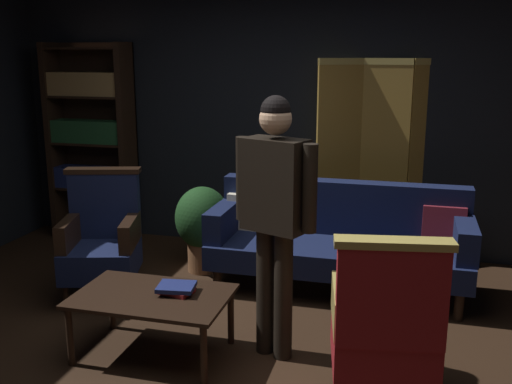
% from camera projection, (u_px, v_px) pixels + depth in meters
% --- Properties ---
extents(ground_plane, '(10.00, 10.00, 0.00)m').
position_uv_depth(ground_plane, '(224.00, 363.00, 3.78)').
color(ground_plane, black).
extents(back_wall, '(7.20, 0.10, 2.80)m').
position_uv_depth(back_wall, '(299.00, 110.00, 5.75)').
color(back_wall, black).
rests_on(back_wall, ground_plane).
extents(folding_screen, '(2.06, 0.55, 1.90)m').
position_uv_depth(folding_screen, '(429.00, 158.00, 5.52)').
color(folding_screen, olive).
rests_on(folding_screen, ground_plane).
extents(bookshelf, '(0.90, 0.32, 2.05)m').
position_uv_depth(bookshelf, '(92.00, 137.00, 6.12)').
color(bookshelf, black).
rests_on(bookshelf, ground_plane).
extents(velvet_couch, '(2.12, 0.78, 0.88)m').
position_uv_depth(velvet_couch, '(339.00, 236.00, 4.90)').
color(velvet_couch, black).
rests_on(velvet_couch, ground_plane).
extents(coffee_table, '(1.00, 0.64, 0.42)m').
position_uv_depth(coffee_table, '(152.00, 301.00, 3.81)').
color(coffee_table, black).
rests_on(coffee_table, ground_plane).
extents(armchair_gilt_accent, '(0.67, 0.66, 1.04)m').
position_uv_depth(armchair_gilt_accent, '(385.00, 326.00, 3.21)').
color(armchair_gilt_accent, tan).
rests_on(armchair_gilt_accent, ground_plane).
extents(armchair_wing_left, '(0.72, 0.71, 1.04)m').
position_uv_depth(armchair_wing_left, '(102.00, 239.00, 4.70)').
color(armchair_wing_left, black).
rests_on(armchair_wing_left, ground_plane).
extents(standing_figure, '(0.56, 0.34, 1.70)m').
position_uv_depth(standing_figure, '(275.00, 204.00, 3.66)').
color(standing_figure, black).
rests_on(standing_figure, ground_plane).
extents(potted_plant, '(0.49, 0.49, 0.78)m').
position_uv_depth(potted_plant, '(202.00, 223.00, 5.28)').
color(potted_plant, brown).
rests_on(potted_plant, ground_plane).
extents(book_red_leather, '(0.23, 0.19, 0.03)m').
position_uv_depth(book_red_leather, '(176.00, 291.00, 3.82)').
color(book_red_leather, maroon).
rests_on(book_red_leather, coffee_table).
extents(book_navy_cloth, '(0.26, 0.22, 0.03)m').
position_uv_depth(book_navy_cloth, '(176.00, 287.00, 3.82)').
color(book_navy_cloth, navy).
rests_on(book_navy_cloth, book_red_leather).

